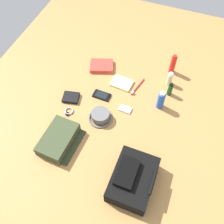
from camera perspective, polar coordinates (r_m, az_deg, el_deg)
The scene contains 15 objects.
ground_plane at distance 1.72m, azimuth 0.00°, elevation -0.96°, with size 2.64×2.02×0.02m, color #A4753E.
backpack at distance 1.46m, azimuth 4.63°, elevation -14.72°, with size 0.31×0.23×0.14m.
toiletry_pouch at distance 1.61m, azimuth -11.77°, elevation -6.06°, with size 0.28×0.22×0.08m.
bucket_hat at distance 1.67m, azimuth -2.61°, elevation -0.92°, with size 0.16×0.16×0.06m.
sunscreen_spray at distance 1.95m, azimuth 13.45°, elevation 10.35°, with size 0.04×0.04×0.16m.
lotion_bottle at distance 1.88m, azimuth 12.78°, elevation 7.27°, with size 0.04×0.04×0.11m.
shampoo_bottle at distance 1.82m, azimuth 12.85°, elevation 4.96°, with size 0.03×0.03×0.11m.
deodorant_spray at distance 1.72m, azimuth 10.89°, elevation 2.66°, with size 0.05×0.05×0.15m.
paperback_novel at distance 1.97m, azimuth -2.32°, elevation 10.22°, with size 0.18×0.20×0.03m.
cell_phone at distance 1.80m, azimuth -2.32°, elevation 3.73°, with size 0.07×0.12×0.01m.
media_player at distance 1.73m, azimuth 2.98°, elevation 0.66°, with size 0.06×0.09×0.01m.
wristwatch at distance 1.74m, azimuth -9.63°, elevation 0.13°, with size 0.07×0.06×0.01m.
toothbrush at distance 1.85m, azimuth 5.62°, elevation 5.48°, with size 0.17×0.05×0.02m.
wallet at distance 1.80m, azimuth -9.16°, elevation 3.23°, with size 0.09×0.11×0.02m, color black.
notepad at distance 1.87m, azimuth 2.19°, elevation 6.49°, with size 0.11×0.15×0.02m, color beige.
Camera 1 is at (0.87, 0.33, 1.43)m, focal length 40.92 mm.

